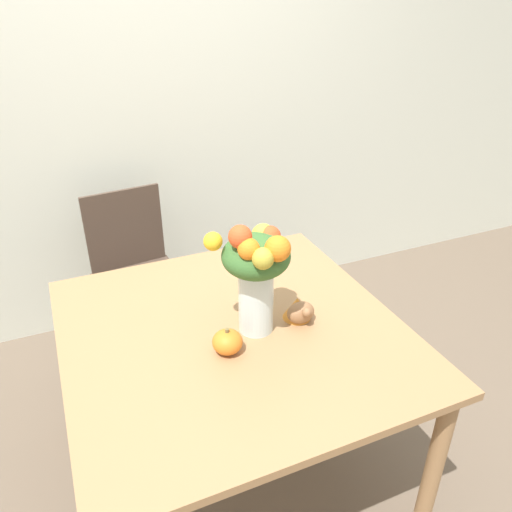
{
  "coord_description": "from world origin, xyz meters",
  "views": [
    {
      "loc": [
        -0.49,
        -1.33,
        1.81
      ],
      "look_at": [
        0.08,
        -0.03,
        1.02
      ],
      "focal_mm": 35.0,
      "sensor_mm": 36.0,
      "label": 1
    }
  ],
  "objects_px": {
    "pumpkin": "(227,342)",
    "turkey_figurine": "(299,310)",
    "dining_chair_near_window": "(137,275)",
    "flower_vase": "(256,269)"
  },
  "relations": [
    {
      "from": "flower_vase",
      "to": "dining_chair_near_window",
      "type": "bearing_deg",
      "value": 104.58
    },
    {
      "from": "pumpkin",
      "to": "dining_chair_near_window",
      "type": "bearing_deg",
      "value": 96.33
    },
    {
      "from": "turkey_figurine",
      "to": "dining_chair_near_window",
      "type": "distance_m",
      "value": 1.1
    },
    {
      "from": "pumpkin",
      "to": "dining_chair_near_window",
      "type": "distance_m",
      "value": 1.09
    },
    {
      "from": "flower_vase",
      "to": "dining_chair_near_window",
      "type": "xyz_separation_m",
      "value": [
        -0.25,
        0.97,
        -0.5
      ]
    },
    {
      "from": "pumpkin",
      "to": "dining_chair_near_window",
      "type": "height_order",
      "value": "dining_chair_near_window"
    },
    {
      "from": "pumpkin",
      "to": "turkey_figurine",
      "type": "height_order",
      "value": "pumpkin"
    },
    {
      "from": "flower_vase",
      "to": "turkey_figurine",
      "type": "bearing_deg",
      "value": -2.89
    },
    {
      "from": "dining_chair_near_window",
      "to": "turkey_figurine",
      "type": "bearing_deg",
      "value": -73.58
    },
    {
      "from": "pumpkin",
      "to": "turkey_figurine",
      "type": "distance_m",
      "value": 0.31
    }
  ]
}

